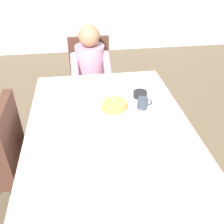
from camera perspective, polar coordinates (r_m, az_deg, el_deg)
ground_plane at (r=2.22m, az=-0.63°, el=-17.77°), size 14.00×14.00×0.00m
dining_table_main at (r=1.75m, az=-0.76°, el=-4.65°), size 1.12×1.52×0.74m
chair_diner at (r=2.80m, az=-4.99°, el=8.47°), size 0.44×0.45×0.93m
diner_person at (r=2.60m, az=-4.91°, el=9.71°), size 0.40×0.43×1.12m
chair_left_side at (r=1.92m, az=-24.51°, el=-9.05°), size 0.45×0.44×0.93m
plate_breakfast at (r=1.81m, az=0.48°, el=0.81°), size 0.28×0.28×0.02m
breakfast_stack at (r=1.79m, az=0.56°, el=1.63°), size 0.20×0.20×0.06m
cup_coffee at (r=1.83m, az=7.12°, el=2.05°), size 0.11×0.08×0.08m
bowl_butter at (r=1.97m, az=6.51°, el=4.12°), size 0.11×0.11×0.04m
fork_left_of_plate at (r=1.79m, az=-5.47°, el=-0.16°), size 0.03×0.18×0.00m
knife_right_of_plate at (r=1.83m, az=6.45°, el=0.77°), size 0.04×0.20×0.00m
spoon_near_edge at (r=1.54m, az=2.68°, el=-6.55°), size 0.15×0.04×0.00m
napkin_folded at (r=1.67m, az=-10.00°, el=-3.32°), size 0.19×0.15×0.01m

